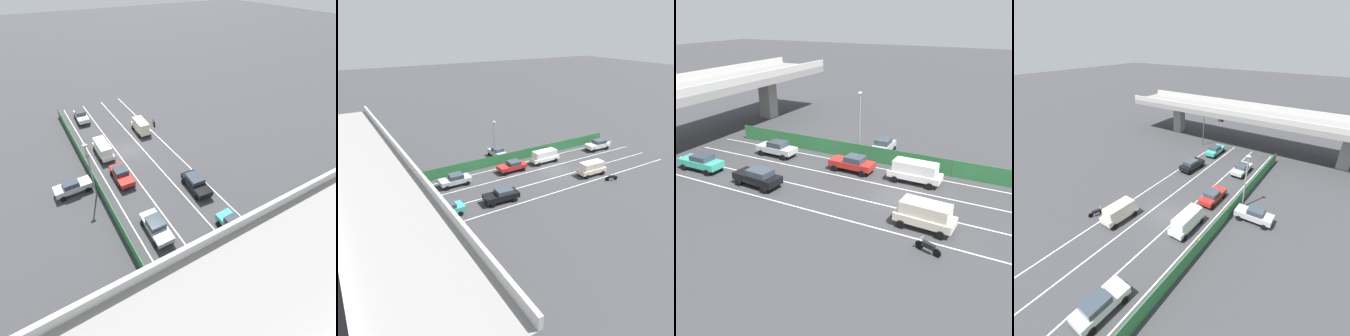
# 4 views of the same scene
# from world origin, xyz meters

# --- Properties ---
(ground_plane) EXTENTS (300.00, 300.00, 0.00)m
(ground_plane) POSITION_xyz_m (0.00, 0.00, 0.00)
(ground_plane) COLOR #38383A
(lane_line_left_edge) EXTENTS (0.14, 42.25, 0.01)m
(lane_line_left_edge) POSITION_xyz_m (-5.35, 3.12, 0.00)
(lane_line_left_edge) COLOR silver
(lane_line_left_edge) RESTS_ON ground
(lane_line_mid_left) EXTENTS (0.14, 42.25, 0.01)m
(lane_line_mid_left) POSITION_xyz_m (-1.78, 3.12, 0.00)
(lane_line_mid_left) COLOR silver
(lane_line_mid_left) RESTS_ON ground
(lane_line_mid_right) EXTENTS (0.14, 42.25, 0.01)m
(lane_line_mid_right) POSITION_xyz_m (1.78, 3.12, 0.00)
(lane_line_mid_right) COLOR silver
(lane_line_mid_right) RESTS_ON ground
(lane_line_right_edge) EXTENTS (0.14, 42.25, 0.01)m
(lane_line_right_edge) POSITION_xyz_m (5.35, 3.12, 0.00)
(lane_line_right_edge) COLOR silver
(lane_line_right_edge) RESTS_ON ground
(elevated_overpass) EXTENTS (51.10, 8.24, 7.61)m
(elevated_overpass) POSITION_xyz_m (0.00, 26.25, 6.00)
(elevated_overpass) COLOR gray
(elevated_overpass) RESTS_ON ground
(green_fence) EXTENTS (0.10, 38.35, 1.70)m
(green_fence) POSITION_xyz_m (6.63, 3.12, 0.85)
(green_fence) COLOR #2D753D
(green_fence) RESTS_ON ground
(car_sedan_black) EXTENTS (2.33, 4.63, 1.68)m
(car_sedan_black) POSITION_xyz_m (-3.65, 11.77, 0.93)
(car_sedan_black) COLOR black
(car_sedan_black) RESTS_ON ground
(car_van_white) EXTENTS (1.97, 4.87, 2.05)m
(car_van_white) POSITION_xyz_m (3.64, -0.50, 1.17)
(car_van_white) COLOR silver
(car_van_white) RESTS_ON ground
(car_van_cream) EXTENTS (2.16, 4.43, 2.05)m
(car_van_cream) POSITION_xyz_m (-3.71, -3.63, 1.17)
(car_van_cream) COLOR beige
(car_van_cream) RESTS_ON ground
(car_sedan_silver) EXTENTS (2.09, 4.45, 1.64)m
(car_sedan_silver) POSITION_xyz_m (3.50, 15.08, 0.90)
(car_sedan_silver) COLOR #B7BABC
(car_sedan_silver) RESTS_ON ground
(car_sedan_red) EXTENTS (2.06, 4.47, 1.62)m
(car_sedan_red) POSITION_xyz_m (3.43, 5.78, 0.88)
(car_sedan_red) COLOR red
(car_sedan_red) RESTS_ON ground
(car_taxi_teal) EXTENTS (2.00, 4.63, 1.63)m
(car_taxi_teal) POSITION_xyz_m (-3.34, 19.19, 0.90)
(car_taxi_teal) COLOR teal
(car_taxi_teal) RESTS_ON ground
(car_sedan_white) EXTENTS (2.17, 4.61, 1.72)m
(car_sedan_white) POSITION_xyz_m (3.52, -12.36, 0.94)
(car_sedan_white) COLOR white
(car_sedan_white) RESTS_ON ground
(motorcycle) EXTENTS (0.79, 1.89, 0.93)m
(motorcycle) POSITION_xyz_m (-6.61, -4.75, 0.46)
(motorcycle) COLOR black
(motorcycle) RESTS_ON ground
(parked_wagon_silver) EXTENTS (4.32, 2.04, 1.72)m
(parked_wagon_silver) POSITION_xyz_m (9.28, 5.00, 0.93)
(parked_wagon_silver) COLOR #B2B5B7
(parked_wagon_silver) RESTS_ON ground
(traffic_light) EXTENTS (3.92, 0.79, 5.68)m
(traffic_light) POSITION_xyz_m (-6.20, 22.14, 4.04)
(traffic_light) COLOR #47474C
(traffic_light) RESTS_ON ground
(street_lamp) EXTENTS (0.60, 0.36, 7.16)m
(street_lamp) POSITION_xyz_m (7.12, 6.84, 4.34)
(street_lamp) COLOR gray
(street_lamp) RESTS_ON ground
(traffic_cone) EXTENTS (0.47, 0.47, 0.61)m
(traffic_cone) POSITION_xyz_m (5.84, -1.44, 0.28)
(traffic_cone) COLOR orange
(traffic_cone) RESTS_ON ground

